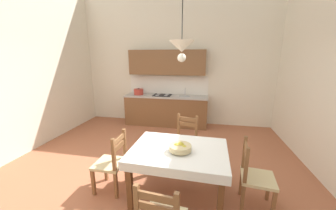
{
  "coord_description": "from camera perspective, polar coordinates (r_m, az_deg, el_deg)",
  "views": [
    {
      "loc": [
        0.87,
        -2.76,
        1.99
      ],
      "look_at": [
        0.21,
        0.62,
        1.12
      ],
      "focal_mm": 20.29,
      "sensor_mm": 36.0,
      "label": 1
    }
  ],
  "objects": [
    {
      "name": "kitchen_cabinetry",
      "position": [
        5.65,
        -0.52,
        2.52
      ],
      "size": [
        2.44,
        0.63,
        2.2
      ],
      "color": "brown",
      "rests_on": "ground_plane"
    },
    {
      "name": "fruit_bowl",
      "position": [
        2.62,
        3.69,
        -12.62
      ],
      "size": [
        0.3,
        0.3,
        0.12
      ],
      "color": "tan",
      "rests_on": "dining_table"
    },
    {
      "name": "dining_table",
      "position": [
        2.77,
        3.2,
        -15.33
      ],
      "size": [
        1.36,
        1.04,
        0.75
      ],
      "color": "brown",
      "rests_on": "ground_plane"
    },
    {
      "name": "ground_plane",
      "position": [
        3.53,
        -5.61,
        -21.18
      ],
      "size": [
        6.22,
        6.47,
        0.1
      ],
      "primitive_type": "cube",
      "color": "#A86042"
    },
    {
      "name": "dining_chair_window_side",
      "position": [
        2.94,
        24.55,
        -19.01
      ],
      "size": [
        0.47,
        0.47,
        0.93
      ],
      "color": "#D1BC89",
      "rests_on": "ground_plane"
    },
    {
      "name": "pendant_lamp",
      "position": [
        2.49,
        4.18,
        16.96
      ],
      "size": [
        0.32,
        0.32,
        0.8
      ],
      "color": "black"
    },
    {
      "name": "dining_chair_kitchen_side",
      "position": [
        3.67,
        5.08,
        -10.86
      ],
      "size": [
        0.5,
        0.5,
        0.93
      ],
      "color": "#D1BC89",
      "rests_on": "ground_plane"
    },
    {
      "name": "dining_chair_tv_side",
      "position": [
        3.1,
        -16.48,
        -16.4
      ],
      "size": [
        0.42,
        0.42,
        0.93
      ],
      "color": "#D1BC89",
      "rests_on": "ground_plane"
    },
    {
      "name": "wall_back",
      "position": [
        5.82,
        2.59,
        14.85
      ],
      "size": [
        6.22,
        0.12,
        4.13
      ],
      "primitive_type": "cube",
      "color": "silver",
      "rests_on": "ground_plane"
    }
  ]
}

